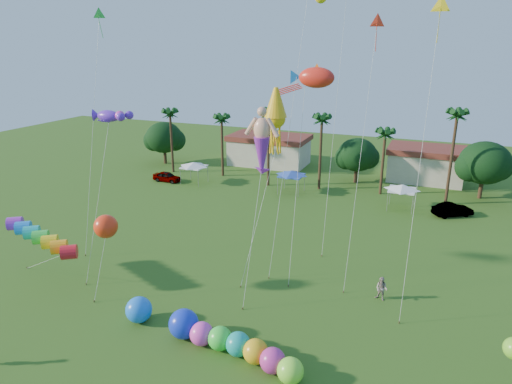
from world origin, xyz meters
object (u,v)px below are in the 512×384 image
at_px(car_b, 453,210).
at_px(blue_ball, 139,310).
at_px(spectator_b, 381,289).
at_px(caterpillar_inflatable, 228,342).
at_px(car_a, 167,177).

bearing_deg(car_b, blue_ball, 112.59).
relative_size(car_b, blue_ball, 2.43).
relative_size(spectator_b, caterpillar_inflatable, 0.19).
distance_m(car_a, car_b, 37.82).
bearing_deg(spectator_b, car_a, 165.10).
relative_size(car_a, car_b, 0.91).
distance_m(caterpillar_inflatable, blue_ball, 7.45).
bearing_deg(car_a, caterpillar_inflatable, -140.05).
xyz_separation_m(car_b, spectator_b, (-5.13, -21.52, 0.20)).
bearing_deg(car_a, car_b, -87.41).
xyz_separation_m(spectator_b, caterpillar_inflatable, (-8.09, -10.26, -0.10)).
xyz_separation_m(car_a, blue_ball, (17.19, -30.33, 0.23)).
height_order(car_a, caterpillar_inflatable, caterpillar_inflatable).
relative_size(car_a, caterpillar_inflatable, 0.42).
bearing_deg(car_b, spectator_b, 132.88).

